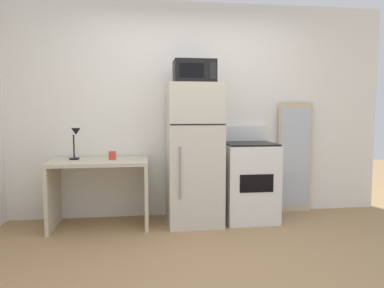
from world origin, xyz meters
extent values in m
plane|color=#9E7A51|center=(0.00, 0.00, 0.00)|extent=(12.00, 12.00, 0.00)
cube|color=white|center=(0.00, 1.70, 1.30)|extent=(5.00, 0.10, 2.60)
cube|color=beige|center=(-1.03, 1.32, 0.73)|extent=(1.06, 0.63, 0.04)
cube|color=beige|center=(-1.54, 1.32, 0.35)|extent=(0.04, 0.63, 0.71)
cube|color=beige|center=(-0.52, 1.32, 0.35)|extent=(0.04, 0.63, 0.71)
cylinder|color=black|center=(-1.32, 1.39, 0.76)|extent=(0.11, 0.11, 0.02)
cylinder|color=black|center=(-1.32, 1.39, 0.90)|extent=(0.02, 0.02, 0.26)
cone|color=black|center=(-1.29, 1.37, 1.07)|extent=(0.10, 0.10, 0.08)
cylinder|color=#D83F33|center=(-0.89, 1.32, 0.80)|extent=(0.08, 0.08, 0.09)
cube|color=beige|center=(0.03, 1.31, 0.80)|extent=(0.60, 0.64, 1.60)
cube|color=black|center=(0.03, 0.99, 1.15)|extent=(0.59, 0.00, 0.01)
cylinder|color=gray|center=(-0.17, 0.98, 0.64)|extent=(0.02, 0.02, 0.56)
cube|color=black|center=(0.03, 1.29, 1.73)|extent=(0.46, 0.34, 0.26)
cube|color=black|center=(-0.02, 1.12, 1.73)|extent=(0.26, 0.01, 0.15)
cube|color=black|center=(0.21, 1.12, 1.73)|extent=(0.07, 0.01, 0.18)
cube|color=white|center=(0.69, 1.33, 0.45)|extent=(0.60, 0.60, 0.90)
cube|color=black|center=(0.69, 1.33, 0.91)|extent=(0.57, 0.58, 0.02)
cube|color=white|center=(0.69, 1.61, 1.01)|extent=(0.60, 0.04, 0.18)
cube|color=black|center=(0.69, 1.03, 0.50)|extent=(0.38, 0.01, 0.20)
cube|color=#C6B793|center=(1.36, 1.59, 0.70)|extent=(0.44, 0.03, 1.40)
cube|color=#B2BCC6|center=(1.36, 1.57, 0.70)|extent=(0.39, 0.00, 1.26)
camera|label=1|loc=(-0.54, -2.73, 1.29)|focal=33.53mm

